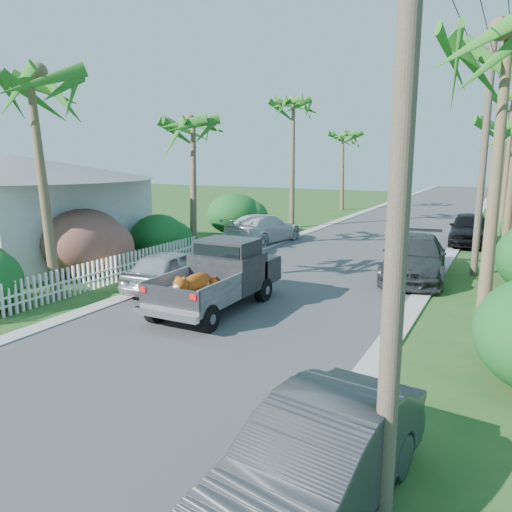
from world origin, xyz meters
The scene contains 24 objects.
ground centered at (0.00, 0.00, 0.00)m, with size 120.00×120.00×0.00m, color #224A1C.
road centered at (0.00, 25.00, 0.01)m, with size 8.00×100.00×0.02m, color #38383A.
curb_left centered at (-4.30, 25.00, 0.03)m, with size 0.60×100.00×0.06m, color #A5A39E.
curb_right centered at (4.30, 25.00, 0.03)m, with size 0.60×100.00×0.06m, color #A5A39E.
pickup_truck centered at (-0.95, 4.97, 1.01)m, with size 1.98×5.12×2.06m.
parked_car_rn centered at (4.82, -2.33, 0.72)m, with size 1.53×4.38×1.44m, color #2E3033.
parked_car_rm centered at (3.60, 11.37, 0.80)m, with size 2.23×5.49×1.59m, color #2C2F31.
parked_car_rf centered at (4.82, 20.35, 0.83)m, with size 1.97×4.89×1.67m, color black.
parked_car_ln centered at (-3.60, 5.85, 0.70)m, with size 1.66×4.12×1.40m, color silver.
parked_car_lf centered at (-5.00, 15.82, 0.77)m, with size 2.15×5.29×1.53m, color silver.
palm_l_a centered at (-6.20, 3.00, 6.93)m, with size 4.40×4.40×8.20m.
palm_l_b centered at (-6.80, 12.00, 6.15)m, with size 4.40×4.40×7.40m.
palm_l_c centered at (-6.00, 22.00, 7.91)m, with size 4.40×4.40×9.20m.
palm_l_d centered at (-6.50, 34.00, 6.44)m, with size 4.40×4.40×7.70m.
palm_r_a centered at (6.30, 6.00, 7.42)m, with size 4.40×4.40×8.70m.
shrub_l_b centered at (-7.80, 6.00, 1.30)m, with size 3.00×3.30×2.60m, color #C01B4B.
shrub_l_c centered at (-7.40, 10.00, 1.00)m, with size 2.40×2.64×2.00m, color #13441A.
shrub_l_d centered at (-8.00, 18.00, 1.20)m, with size 3.20×3.52×2.40m, color #13441A.
picket_fence centered at (-6.00, 5.50, 0.50)m, with size 0.10×11.00×1.00m, color white.
house_left centered at (-13.00, 7.00, 2.12)m, with size 9.00×8.00×4.60m.
utility_pole_a centered at (5.60, -2.00, 4.60)m, with size 1.60×0.26×9.00m.
utility_pole_b centered at (5.60, 13.00, 4.60)m, with size 1.60×0.26×9.00m.
utility_pole_c centered at (5.60, 28.00, 4.60)m, with size 1.60×0.26×9.00m.
utility_pole_d centered at (5.60, 43.00, 4.60)m, with size 1.60×0.26×9.00m.
Camera 1 is at (6.75, -7.75, 4.55)m, focal length 35.00 mm.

